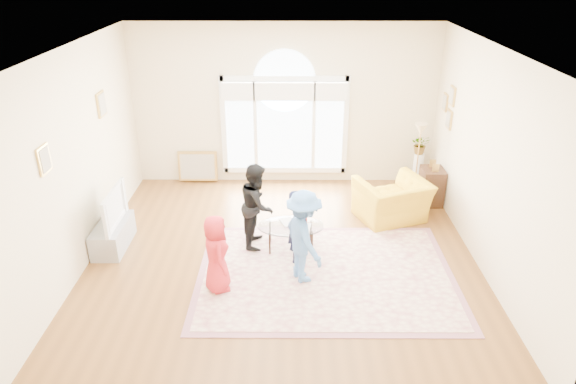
{
  "coord_description": "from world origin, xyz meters",
  "views": [
    {
      "loc": [
        0.11,
        -6.88,
        4.38
      ],
      "look_at": [
        0.08,
        0.3,
        0.99
      ],
      "focal_mm": 32.0,
      "sensor_mm": 36.0,
      "label": 1
    }
  ],
  "objects_px": {
    "television": "(109,207)",
    "area_rug": "(326,274)",
    "coffee_table": "(291,227)",
    "tv_console": "(113,235)",
    "armchair": "(392,200)"
  },
  "relations": [
    {
      "from": "television",
      "to": "area_rug",
      "type": "bearing_deg",
      "value": -13.04
    },
    {
      "from": "area_rug",
      "to": "armchair",
      "type": "xyz_separation_m",
      "value": [
        1.27,
        1.75,
        0.36
      ]
    },
    {
      "from": "area_rug",
      "to": "tv_console",
      "type": "relative_size",
      "value": 3.6
    },
    {
      "from": "area_rug",
      "to": "coffee_table",
      "type": "distance_m",
      "value": 0.99
    },
    {
      "from": "television",
      "to": "armchair",
      "type": "bearing_deg",
      "value": 11.73
    },
    {
      "from": "tv_console",
      "to": "armchair",
      "type": "bearing_deg",
      "value": 11.71
    },
    {
      "from": "coffee_table",
      "to": "armchair",
      "type": "bearing_deg",
      "value": 28.21
    },
    {
      "from": "television",
      "to": "coffee_table",
      "type": "bearing_deg",
      "value": -0.86
    },
    {
      "from": "tv_console",
      "to": "coffee_table",
      "type": "height_order",
      "value": "coffee_table"
    },
    {
      "from": "area_rug",
      "to": "armchair",
      "type": "relative_size",
      "value": 3.14
    },
    {
      "from": "area_rug",
      "to": "television",
      "type": "height_order",
      "value": "television"
    },
    {
      "from": "area_rug",
      "to": "tv_console",
      "type": "bearing_deg",
      "value": 166.99
    },
    {
      "from": "television",
      "to": "tv_console",
      "type": "bearing_deg",
      "value": 180.0
    },
    {
      "from": "television",
      "to": "armchair",
      "type": "height_order",
      "value": "television"
    },
    {
      "from": "area_rug",
      "to": "coffee_table",
      "type": "bearing_deg",
      "value": 125.09
    }
  ]
}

